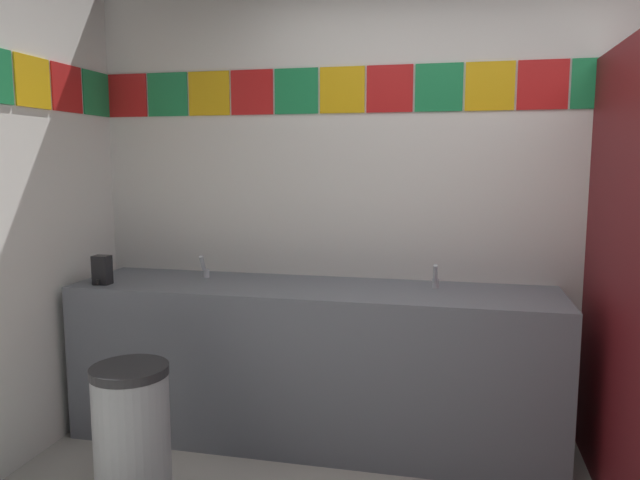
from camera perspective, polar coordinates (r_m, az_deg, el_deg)
The scene contains 6 objects.
wall_back at distance 3.43m, azimuth 15.53°, elevation 3.71°, with size 4.54×0.09×2.63m.
vanity_counter at distance 3.34m, azimuth -0.81°, elevation -11.58°, with size 2.62×0.62×0.86m.
faucet_left at distance 3.51m, azimuth -10.96°, elevation -2.77°, with size 0.04×0.10×0.14m.
faucet_right at distance 3.22m, azimuth 10.98°, elevation -3.69°, with size 0.04×0.10×0.14m.
soap_dispenser at distance 3.49m, azimuth -20.12°, elevation -2.71°, with size 0.09×0.09×0.16m.
trash_bin at distance 2.91m, azimuth -17.52°, elevation -17.39°, with size 0.34×0.34×0.64m.
Camera 1 is at (-0.17, -1.87, 1.54)m, focal length 33.45 mm.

